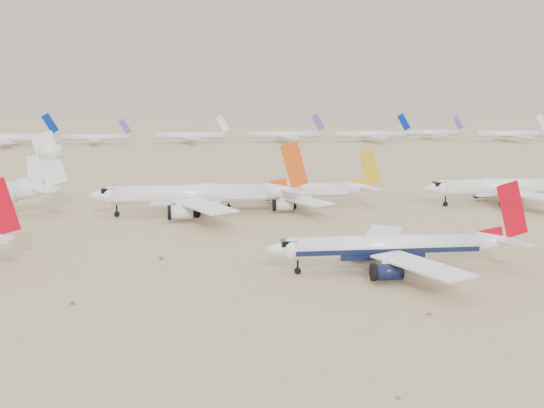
{
  "coord_description": "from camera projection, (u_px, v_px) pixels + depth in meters",
  "views": [
    {
      "loc": [
        -27.42,
        -134.82,
        35.38
      ],
      "look_at": [
        -5.12,
        36.83,
        7.0
      ],
      "focal_mm": 50.0,
      "sensor_mm": 36.0,
      "label": 1
    }
  ],
  "objects": [
    {
      "name": "mountain_range",
      "position": [
        214.0,
        12.0,
        1732.02
      ],
      "size": [
        7354.0,
        3024.0,
        470.0
      ],
      "color": "slate",
      "rests_on": "ground"
    },
    {
      "name": "row2_gold_tail",
      "position": [
        294.0,
        191.0,
        211.79
      ],
      "size": [
        46.46,
        45.44,
        16.54
      ],
      "color": "silver",
      "rests_on": "ground"
    },
    {
      "name": "main_airliner",
      "position": [
        397.0,
        247.0,
        141.24
      ],
      "size": [
        47.56,
        46.45,
        16.78
      ],
      "color": "silver",
      "rests_on": "ground"
    },
    {
      "name": "foothills",
      "position": [
        504.0,
        61.0,
        1273.69
      ],
      "size": [
        4637.5,
        1395.0,
        155.0
      ],
      "color": "slate",
      "rests_on": "ground"
    },
    {
      "name": "distant_storage_row",
      "position": [
        310.0,
        134.0,
        435.26
      ],
      "size": [
        616.38,
        60.04,
        16.36
      ],
      "color": "silver",
      "rests_on": "ground"
    },
    {
      "name": "row2_orange_tail",
      "position": [
        199.0,
        195.0,
        199.85
      ],
      "size": [
        54.53,
        53.35,
        19.45
      ],
      "color": "silver",
      "rests_on": "ground"
    },
    {
      "name": "row2_navy_widebody",
      "position": [
        513.0,
        187.0,
        216.19
      ],
      "size": [
        50.99,
        49.86,
        18.14
      ],
      "color": "silver",
      "rests_on": "ground"
    },
    {
      "name": "desert_scrub",
      "position": [
        338.0,
        324.0,
        110.35
      ],
      "size": [
        261.14,
        121.67,
        0.63
      ],
      "color": "brown",
      "rests_on": "ground"
    },
    {
      "name": "ground",
      "position": [
        325.0,
        272.0,
        141.14
      ],
      "size": [
        7000.0,
        7000.0,
        0.0
      ],
      "primitive_type": "plane",
      "color": "#957D56",
      "rests_on": "ground"
    }
  ]
}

